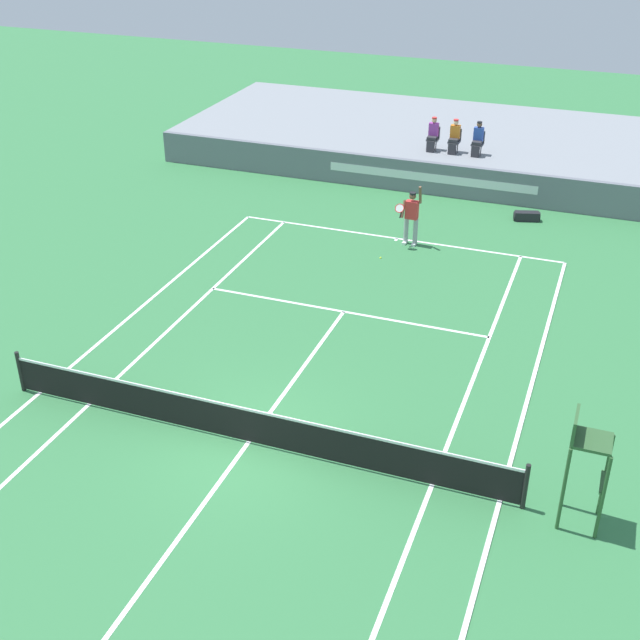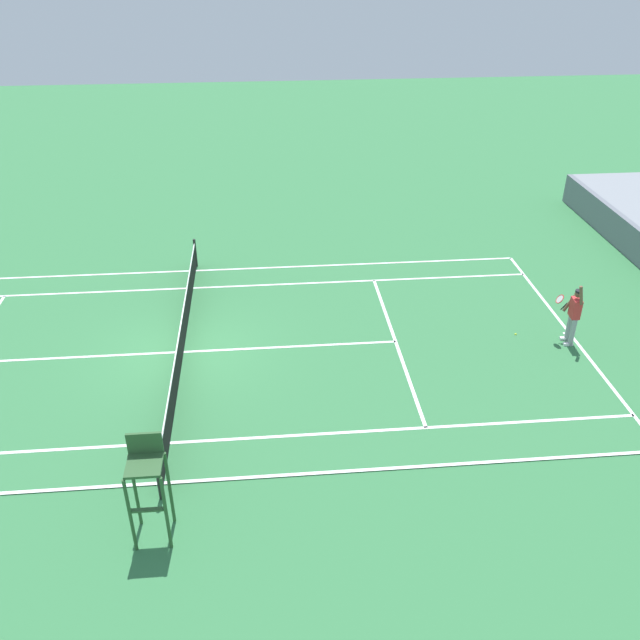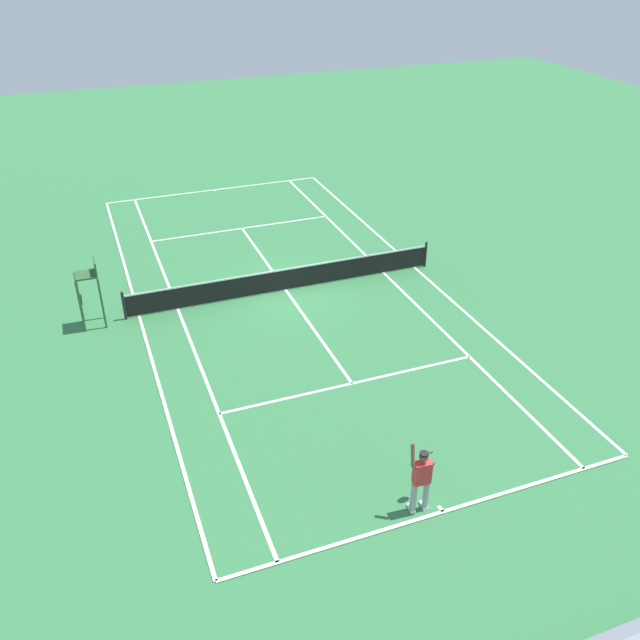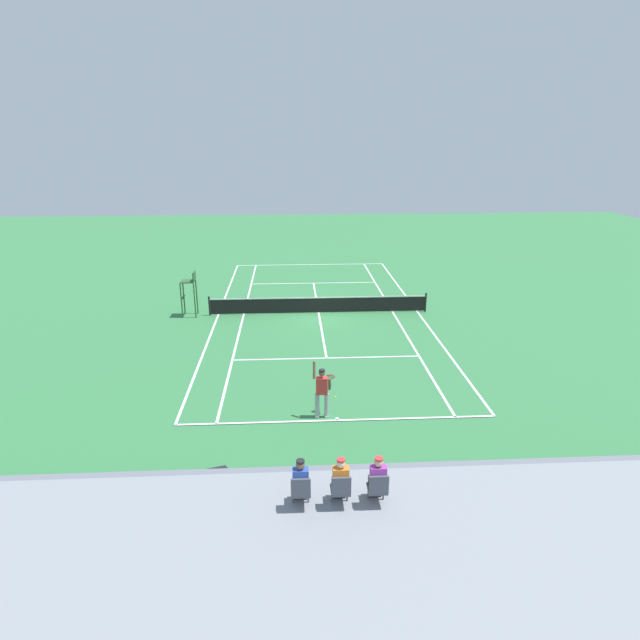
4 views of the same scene
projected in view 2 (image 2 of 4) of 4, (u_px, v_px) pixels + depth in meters
name	position (u px, v px, depth m)	size (l,w,h in m)	color
ground_plane	(184.00, 353.00, 20.18)	(80.00, 80.00, 0.00)	#337542
court	(184.00, 352.00, 20.18)	(11.08, 23.88, 0.03)	#337542
net	(182.00, 338.00, 19.92)	(11.98, 0.10, 1.07)	black
tennis_player	(573.00, 314.00, 20.15)	(0.78, 0.62, 2.08)	#9E9EA3
tennis_ball	(516.00, 334.00, 21.02)	(0.07, 0.07, 0.07)	#D1E533
umpire_chair	(147.00, 477.00, 13.45)	(0.77, 0.77, 2.44)	#2D562D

